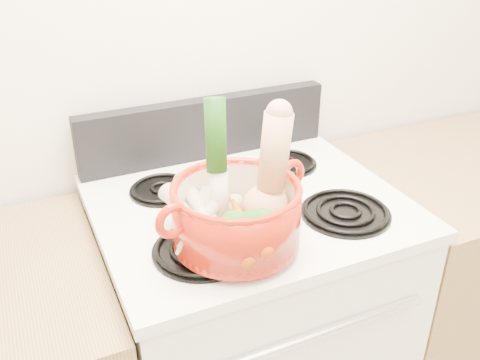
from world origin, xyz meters
name	(u,v)px	position (x,y,z in m)	size (l,w,h in m)	color
wall_back	(197,36)	(0.00, 1.75, 1.30)	(3.50, 0.02, 2.60)	white
stove_body	(247,340)	(0.00, 1.40, 0.46)	(0.76, 0.65, 0.92)	white
cooktop	(249,206)	(0.00, 1.40, 0.93)	(0.78, 0.67, 0.03)	white
control_backsplash	(206,128)	(0.00, 1.70, 1.04)	(0.76, 0.05, 0.18)	black
oven_handle	(313,337)	(0.00, 1.06, 0.78)	(0.02, 0.02, 0.60)	silver
burner_front_left	(202,249)	(-0.19, 1.24, 0.96)	(0.22, 0.22, 0.02)	black
burner_front_right	(346,211)	(0.19, 1.24, 0.96)	(0.22, 0.22, 0.02)	black
burner_back_left	(162,189)	(-0.19, 1.54, 0.96)	(0.17, 0.17, 0.02)	black
burner_back_right	(287,163)	(0.19, 1.54, 0.96)	(0.17, 0.17, 0.02)	black
dutch_oven	(236,215)	(-0.11, 1.22, 1.04)	(0.28, 0.28, 0.14)	#A61A0A
pot_handle_left	(172,221)	(-0.27, 1.19, 1.08)	(0.08, 0.08, 0.02)	#A61A0A
pot_handle_right	(291,175)	(0.04, 1.26, 1.08)	(0.08, 0.08, 0.02)	#A61A0A
squash	(268,171)	(-0.04, 1.22, 1.13)	(0.11, 0.11, 0.26)	#E4A975
leek	(218,161)	(-0.13, 1.28, 1.14)	(0.05, 0.05, 0.30)	silver
ginger	(226,205)	(-0.11, 1.30, 1.02)	(0.08, 0.06, 0.04)	tan
parsnip_0	(195,217)	(-0.19, 1.28, 1.02)	(0.05, 0.05, 0.24)	beige
parsnip_1	(192,221)	(-0.20, 1.26, 1.03)	(0.04, 0.04, 0.20)	beige
parsnip_2	(212,214)	(-0.16, 1.26, 1.03)	(0.04, 0.04, 0.17)	beige
parsnip_3	(202,218)	(-0.19, 1.24, 1.04)	(0.04, 0.04, 0.19)	beige
parsnip_4	(199,206)	(-0.18, 1.28, 1.05)	(0.05, 0.05, 0.23)	beige
carrot_0	(237,243)	(-0.14, 1.16, 1.01)	(0.03, 0.03, 0.15)	#C15009
carrot_1	(231,233)	(-0.14, 1.19, 1.02)	(0.03, 0.03, 0.14)	red
carrot_2	(253,231)	(-0.10, 1.16, 1.03)	(0.03, 0.03, 0.17)	#DB430A
carrot_3	(242,227)	(-0.12, 1.18, 1.03)	(0.03, 0.03, 0.16)	#CA590A
carrot_4	(243,225)	(-0.12, 1.18, 1.04)	(0.04, 0.04, 0.18)	#CD520A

